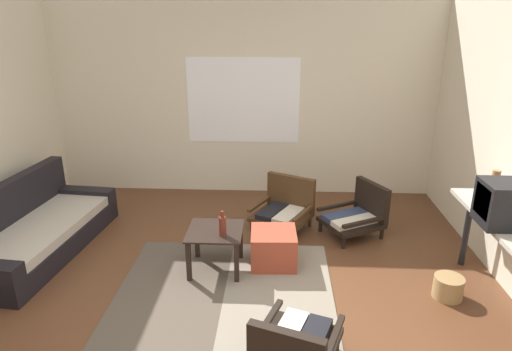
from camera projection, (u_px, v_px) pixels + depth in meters
The scene contains 13 objects.
ground_plane at pixel (217, 322), 3.73m from camera, with size 7.80×7.80×0.00m, color #56331E.
far_wall_with_window at pixel (244, 97), 6.16m from camera, with size 5.60×0.13×2.70m.
area_rug at pixel (224, 298), 4.04m from camera, with size 1.97×2.02×0.01m.
couch at pixel (34, 232), 4.79m from camera, with size 0.99×2.05×0.76m.
coffee_table at pixel (215, 239), 4.41m from camera, with size 0.53×0.53×0.43m.
armchair_by_window at pixel (285, 207), 5.35m from camera, with size 0.80×0.77×0.59m.
armchair_striped_foreground at pixel (295, 345), 3.13m from camera, with size 0.71×0.75×0.50m.
armchair_corner at pixel (358, 214), 5.17m from camera, with size 0.79×0.77×0.60m.
ottoman_orange at pixel (273, 248), 4.56m from camera, with size 0.45×0.45×0.36m, color #993D28.
console_shelf at pixel (503, 230), 3.76m from camera, with size 0.39×1.43×0.80m.
clay_vase at pixel (493, 193), 3.95m from camera, with size 0.18×0.18×0.34m.
glass_bottle at pixel (222, 226), 4.24m from camera, with size 0.07×0.07×0.25m.
wicker_basket at pixel (448, 287), 4.04m from camera, with size 0.26×0.26×0.20m, color #9E7A4C.
Camera 1 is at (0.48, -3.09, 2.40)m, focal length 31.65 mm.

